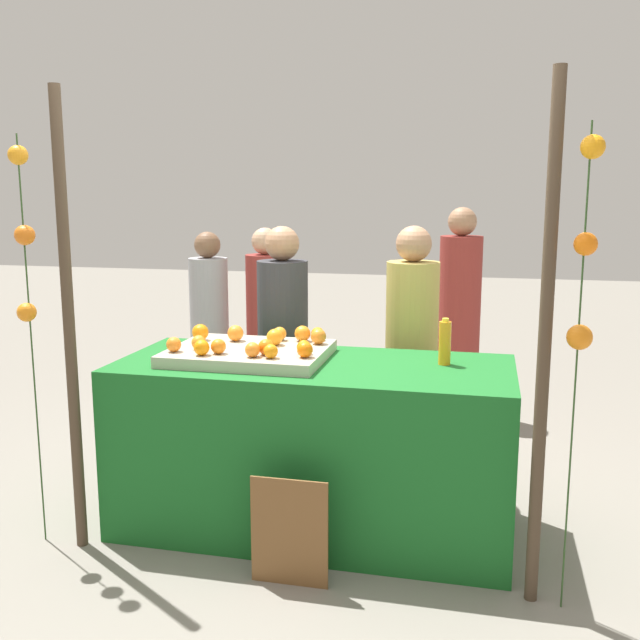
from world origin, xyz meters
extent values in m
plane|color=gray|center=(0.00, 0.00, 0.00)|extent=(24.00, 24.00, 0.00)
cube|color=#196023|center=(0.00, 0.00, 0.45)|extent=(2.05, 0.87, 0.91)
cube|color=#B2AD99|center=(-0.36, 0.01, 0.94)|extent=(0.82, 0.65, 0.06)
sphere|color=orange|center=(-0.53, -0.21, 1.01)|extent=(0.08, 0.08, 0.08)
sphere|color=orange|center=(-0.70, -0.17, 1.00)|extent=(0.08, 0.08, 0.08)
sphere|color=orange|center=(-0.68, 0.14, 1.01)|extent=(0.09, 0.09, 0.09)
sphere|color=orange|center=(-0.02, 0.18, 1.01)|extent=(0.08, 0.08, 0.08)
sphere|color=orange|center=(-0.46, -0.16, 1.00)|extent=(0.08, 0.08, 0.08)
sphere|color=orange|center=(-0.48, 0.16, 1.01)|extent=(0.09, 0.09, 0.09)
sphere|color=orange|center=(-0.01, -0.14, 1.01)|extent=(0.08, 0.08, 0.08)
sphere|color=orange|center=(-0.60, -0.10, 1.00)|extent=(0.08, 0.08, 0.08)
sphere|color=orange|center=(-0.25, 0.23, 1.00)|extent=(0.08, 0.08, 0.08)
sphere|color=orange|center=(-0.03, -0.07, 1.00)|extent=(0.07, 0.07, 0.07)
sphere|color=orange|center=(-0.12, 0.24, 1.01)|extent=(0.09, 0.09, 0.09)
sphere|color=orange|center=(-0.22, -0.13, 1.01)|extent=(0.08, 0.08, 0.08)
sphere|color=orange|center=(-0.04, 0.28, 1.00)|extent=(0.07, 0.07, 0.07)
sphere|color=orange|center=(-0.27, -0.20, 1.00)|extent=(0.08, 0.08, 0.08)
sphere|color=orange|center=(-0.17, -0.20, 1.00)|extent=(0.07, 0.07, 0.07)
sphere|color=orange|center=(-0.24, 0.11, 1.01)|extent=(0.09, 0.09, 0.09)
cylinder|color=orange|center=(0.66, 0.12, 1.02)|extent=(0.06, 0.06, 0.22)
cylinder|color=yellow|center=(0.66, 0.12, 1.14)|extent=(0.03, 0.03, 0.02)
cube|color=brown|center=(0.03, -0.60, 0.25)|extent=(0.36, 0.01, 0.52)
cube|color=black|center=(0.03, -0.59, 0.25)|extent=(0.34, 0.02, 0.50)
cylinder|color=#333338|center=(-0.37, 0.71, 0.68)|extent=(0.32, 0.32, 1.36)
sphere|color=#A87A59|center=(-0.37, 0.71, 1.47)|extent=(0.21, 0.21, 0.21)
cylinder|color=tan|center=(0.43, 0.74, 0.69)|extent=(0.32, 0.32, 1.37)
sphere|color=#A87A59|center=(0.43, 0.74, 1.48)|extent=(0.21, 0.21, 0.21)
cylinder|color=#99999E|center=(-1.22, 1.60, 0.64)|extent=(0.30, 0.30, 1.29)
sphere|color=brown|center=(-1.22, 1.60, 1.39)|extent=(0.20, 0.20, 0.20)
cylinder|color=maroon|center=(0.66, 2.22, 0.72)|extent=(0.33, 0.33, 1.44)
sphere|color=#A87A59|center=(0.66, 2.22, 1.55)|extent=(0.23, 0.23, 0.23)
cylinder|color=maroon|center=(-0.78, 1.68, 0.66)|extent=(0.30, 0.30, 1.31)
sphere|color=tan|center=(-0.78, 1.68, 1.42)|extent=(0.20, 0.20, 0.20)
cylinder|color=#473828|center=(-1.11, -0.48, 1.14)|extent=(0.06, 0.06, 2.27)
cylinder|color=#473828|center=(1.11, -0.48, 1.14)|extent=(0.06, 0.06, 2.27)
cylinder|color=#2D4C23|center=(-1.32, -0.47, 1.03)|extent=(0.01, 0.01, 2.05)
sphere|color=orange|center=(-1.32, -0.47, 1.95)|extent=(0.09, 0.09, 0.09)
sphere|color=orange|center=(-1.31, -0.48, 1.58)|extent=(0.10, 0.10, 0.10)
sphere|color=orange|center=(-1.33, -0.48, 1.20)|extent=(0.09, 0.09, 0.09)
cylinder|color=#2D4C23|center=(1.23, -0.51, 1.03)|extent=(0.01, 0.01, 2.05)
sphere|color=orange|center=(1.24, -0.51, 1.95)|extent=(0.10, 0.10, 0.10)
sphere|color=orange|center=(1.24, -0.51, 1.58)|extent=(0.09, 0.09, 0.09)
sphere|color=orange|center=(1.24, -0.52, 1.20)|extent=(0.10, 0.10, 0.10)
camera|label=1|loc=(0.85, -3.53, 1.78)|focal=40.22mm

